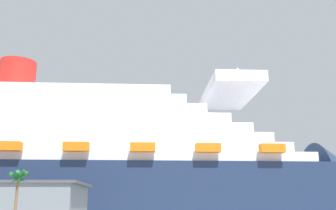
% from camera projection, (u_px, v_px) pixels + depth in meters
% --- Properties ---
extents(cruise_ship, '(220.24, 48.49, 63.85)m').
position_uv_depth(cruise_ship, '(79.00, 165.00, 142.53)').
color(cruise_ship, '#1E2D4C').
rests_on(cruise_ship, ground_plane).
extents(palm_tree, '(3.57, 3.66, 9.15)m').
position_uv_depth(palm_tree, '(18.00, 181.00, 68.57)').
color(palm_tree, brown).
rests_on(palm_tree, ground_plane).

